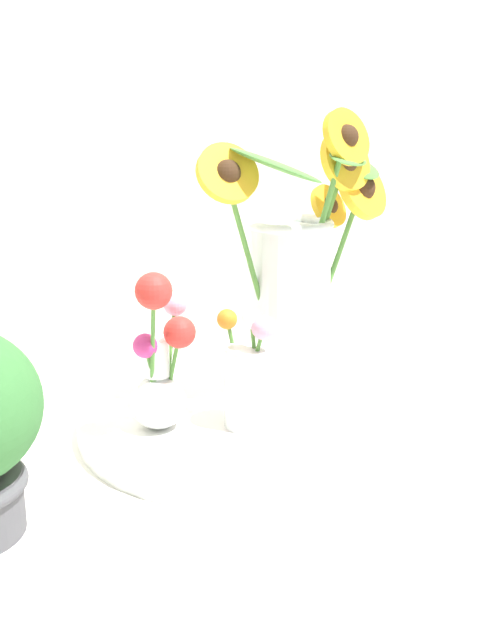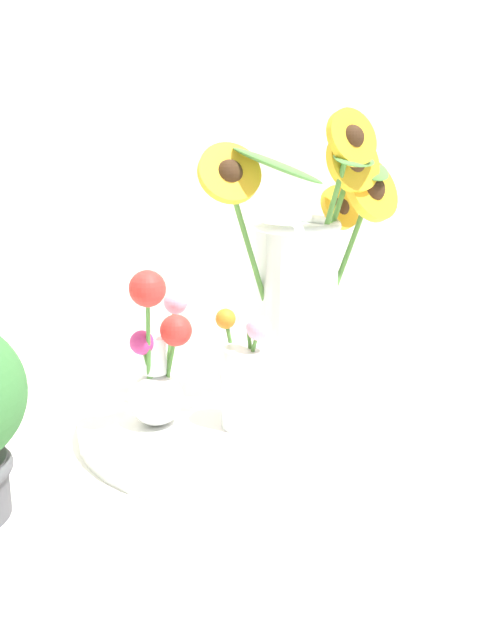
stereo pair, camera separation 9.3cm
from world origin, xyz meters
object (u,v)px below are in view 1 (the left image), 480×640
Objects in this scene: mason_jar_sunflowers at (294,283)px; vase_small_center at (249,378)px; serving_tray at (240,421)px; vase_bulb_right at (160,368)px.

vase_small_center is at bearing -153.95° from mason_jar_sunflowers.
vase_small_center reaches higher than serving_tray.
serving_tray is at bearing 68.37° from vase_small_center.
vase_small_center is at bearing -32.11° from vase_bulb_right.
vase_bulb_right is at bearing 169.31° from serving_tray.
mason_jar_sunflowers reaches higher than serving_tray.
vase_bulb_right is at bearing -179.04° from mason_jar_sunflowers.
vase_bulb_right is (-0.22, -0.00, -0.07)m from mason_jar_sunflowers.
mason_jar_sunflowers is at bearing 12.15° from serving_tray.
mason_jar_sunflowers is (0.11, 0.02, 0.16)m from serving_tray.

